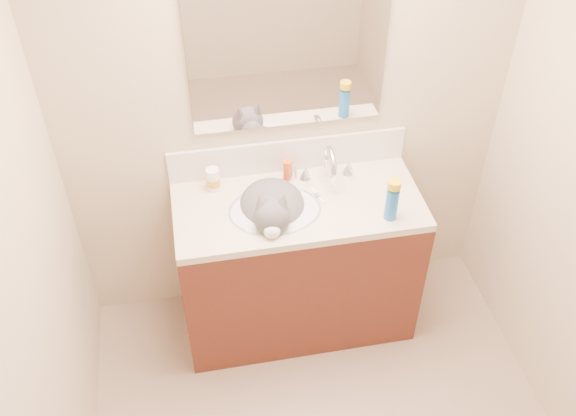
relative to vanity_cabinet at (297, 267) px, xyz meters
name	(u,v)px	position (x,y,z in m)	size (l,w,h in m)	color
room_shell	(364,255)	(0.00, -0.97, 1.08)	(2.24, 2.54, 2.52)	#BFAF8E
vanity_cabinet	(297,267)	(0.00, 0.00, 0.00)	(1.20, 0.55, 0.82)	#4F2015
counter_slab	(298,206)	(0.00, 0.00, 0.43)	(1.20, 0.55, 0.04)	beige
basin	(275,221)	(-0.12, -0.03, 0.38)	(0.45, 0.36, 0.14)	silver
faucet	(329,167)	(0.18, 0.14, 0.54)	(0.28, 0.20, 0.21)	silver
cat	(273,210)	(-0.13, -0.01, 0.43)	(0.38, 0.48, 0.34)	#494749
backsplash	(288,155)	(0.00, 0.26, 0.54)	(1.20, 0.02, 0.18)	silver
mirror	(288,48)	(0.00, 0.26, 1.13)	(0.90, 0.02, 0.80)	white
pill_bottle	(213,179)	(-0.39, 0.18, 0.51)	(0.07, 0.07, 0.12)	white
pill_label	(213,181)	(-0.39, 0.18, 0.50)	(0.07, 0.07, 0.04)	orange
silver_jar	(292,174)	(0.00, 0.19, 0.48)	(0.05, 0.05, 0.06)	#B7B7BC
amber_bottle	(288,170)	(-0.02, 0.19, 0.51)	(0.04, 0.04, 0.11)	#D94D19
toothbrush	(318,196)	(0.10, 0.03, 0.45)	(0.01, 0.13, 0.01)	white
toothbrush_head	(318,195)	(0.10, 0.03, 0.46)	(0.02, 0.03, 0.02)	#658ED6
spray_can	(392,204)	(0.40, -0.18, 0.53)	(0.06, 0.06, 0.16)	blue
spray_cap	(394,185)	(0.40, -0.18, 0.65)	(0.06, 0.06, 0.04)	gold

